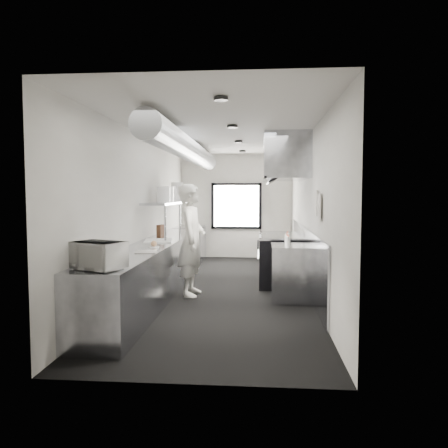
% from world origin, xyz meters
% --- Properties ---
extents(floor, '(3.00, 8.00, 0.01)m').
position_xyz_m(floor, '(0.00, 0.00, 0.00)').
color(floor, black).
rests_on(floor, ground).
extents(ceiling, '(3.00, 8.00, 0.01)m').
position_xyz_m(ceiling, '(0.00, 0.00, 2.80)').
color(ceiling, beige).
rests_on(ceiling, wall_back).
extents(wall_back, '(3.00, 0.02, 2.80)m').
position_xyz_m(wall_back, '(0.00, 4.00, 1.40)').
color(wall_back, silver).
rests_on(wall_back, floor).
extents(wall_front, '(3.00, 0.02, 2.80)m').
position_xyz_m(wall_front, '(0.00, -4.00, 1.40)').
color(wall_front, silver).
rests_on(wall_front, floor).
extents(wall_left, '(0.02, 8.00, 2.80)m').
position_xyz_m(wall_left, '(-1.50, 0.00, 1.40)').
color(wall_left, silver).
rests_on(wall_left, floor).
extents(wall_right, '(0.02, 8.00, 2.80)m').
position_xyz_m(wall_right, '(1.50, 0.00, 1.40)').
color(wall_right, silver).
rests_on(wall_right, floor).
extents(wall_cladding, '(0.03, 5.50, 1.10)m').
position_xyz_m(wall_cladding, '(1.48, 0.30, 0.55)').
color(wall_cladding, gray).
rests_on(wall_cladding, wall_right).
extents(hvac_duct, '(0.40, 6.40, 0.40)m').
position_xyz_m(hvac_duct, '(-0.70, 0.40, 2.55)').
color(hvac_duct, gray).
rests_on(hvac_duct, ceiling).
extents(service_window, '(1.36, 0.05, 1.25)m').
position_xyz_m(service_window, '(0.00, 3.96, 1.40)').
color(service_window, silver).
rests_on(service_window, wall_back).
extents(exhaust_hood, '(0.81, 2.20, 0.88)m').
position_xyz_m(exhaust_hood, '(1.10, 0.70, 2.39)').
color(exhaust_hood, gray).
rests_on(exhaust_hood, ceiling).
extents(prep_counter, '(0.70, 6.00, 0.90)m').
position_xyz_m(prep_counter, '(-1.15, -0.50, 0.45)').
color(prep_counter, gray).
rests_on(prep_counter, floor).
extents(pass_shelf, '(0.45, 3.00, 0.68)m').
position_xyz_m(pass_shelf, '(-1.19, 1.00, 1.54)').
color(pass_shelf, gray).
rests_on(pass_shelf, prep_counter).
extents(range, '(0.88, 1.60, 0.94)m').
position_xyz_m(range, '(1.04, 0.70, 0.47)').
color(range, black).
rests_on(range, floor).
extents(bottle_station, '(0.65, 0.80, 0.90)m').
position_xyz_m(bottle_station, '(1.15, -0.70, 0.45)').
color(bottle_station, gray).
rests_on(bottle_station, floor).
extents(far_work_table, '(0.70, 1.20, 0.90)m').
position_xyz_m(far_work_table, '(-1.15, 3.20, 0.45)').
color(far_work_table, gray).
rests_on(far_work_table, floor).
extents(notice_sheet_a, '(0.02, 0.28, 0.38)m').
position_xyz_m(notice_sheet_a, '(1.47, -1.20, 1.60)').
color(notice_sheet_a, beige).
rests_on(notice_sheet_a, wall_right).
extents(notice_sheet_b, '(0.02, 0.28, 0.38)m').
position_xyz_m(notice_sheet_b, '(1.47, -1.55, 1.55)').
color(notice_sheet_b, beige).
rests_on(notice_sheet_b, wall_right).
extents(line_cook, '(0.47, 0.70, 1.90)m').
position_xyz_m(line_cook, '(-0.52, -0.50, 0.95)').
color(line_cook, silver).
rests_on(line_cook, floor).
extents(microwave, '(0.62, 0.56, 0.31)m').
position_xyz_m(microwave, '(-1.15, -3.15, 1.05)').
color(microwave, silver).
rests_on(microwave, prep_counter).
extents(deli_tub_a, '(0.16, 0.16, 0.10)m').
position_xyz_m(deli_tub_a, '(-1.27, -2.52, 0.95)').
color(deli_tub_a, beige).
rests_on(deli_tub_a, prep_counter).
extents(deli_tub_b, '(0.17, 0.17, 0.10)m').
position_xyz_m(deli_tub_b, '(-1.28, -2.65, 0.95)').
color(deli_tub_b, beige).
rests_on(deli_tub_b, prep_counter).
extents(newspaper, '(0.35, 0.41, 0.01)m').
position_xyz_m(newspaper, '(-1.00, -1.70, 0.90)').
color(newspaper, silver).
rests_on(newspaper, prep_counter).
extents(small_plate, '(0.21, 0.21, 0.01)m').
position_xyz_m(small_plate, '(-1.01, -1.20, 0.91)').
color(small_plate, white).
rests_on(small_plate, prep_counter).
extents(pastry, '(0.09, 0.09, 0.09)m').
position_xyz_m(pastry, '(-1.01, -1.20, 0.96)').
color(pastry, tan).
rests_on(pastry, small_plate).
extents(cutting_board, '(0.57, 0.70, 0.02)m').
position_xyz_m(cutting_board, '(-1.14, -0.31, 0.91)').
color(cutting_board, white).
rests_on(cutting_board, prep_counter).
extents(knife_block, '(0.15, 0.22, 0.22)m').
position_xyz_m(knife_block, '(-1.30, 0.61, 1.01)').
color(knife_block, '#4F2E1B').
rests_on(knife_block, prep_counter).
extents(plate_stack_a, '(0.34, 0.34, 0.30)m').
position_xyz_m(plate_stack_a, '(-1.20, 0.40, 1.72)').
color(plate_stack_a, white).
rests_on(plate_stack_a, pass_shelf).
extents(plate_stack_b, '(0.30, 0.30, 0.30)m').
position_xyz_m(plate_stack_b, '(-1.17, 0.66, 1.72)').
color(plate_stack_b, white).
rests_on(plate_stack_b, pass_shelf).
extents(plate_stack_c, '(0.30, 0.30, 0.32)m').
position_xyz_m(plate_stack_c, '(-1.19, 1.06, 1.73)').
color(plate_stack_c, white).
rests_on(plate_stack_c, pass_shelf).
extents(plate_stack_d, '(0.35, 0.35, 0.41)m').
position_xyz_m(plate_stack_d, '(-1.17, 1.67, 1.77)').
color(plate_stack_d, white).
rests_on(plate_stack_d, pass_shelf).
extents(squeeze_bottle_a, '(0.07, 0.07, 0.17)m').
position_xyz_m(squeeze_bottle_a, '(1.08, -1.01, 0.98)').
color(squeeze_bottle_a, white).
rests_on(squeeze_bottle_a, bottle_station).
extents(squeeze_bottle_b, '(0.07, 0.07, 0.16)m').
position_xyz_m(squeeze_bottle_b, '(1.07, -0.89, 0.98)').
color(squeeze_bottle_b, white).
rests_on(squeeze_bottle_b, bottle_station).
extents(squeeze_bottle_c, '(0.07, 0.07, 0.17)m').
position_xyz_m(squeeze_bottle_c, '(1.06, -0.74, 0.99)').
color(squeeze_bottle_c, white).
rests_on(squeeze_bottle_c, bottle_station).
extents(squeeze_bottle_d, '(0.07, 0.07, 0.19)m').
position_xyz_m(squeeze_bottle_d, '(1.09, -0.57, 0.99)').
color(squeeze_bottle_d, white).
rests_on(squeeze_bottle_d, bottle_station).
extents(squeeze_bottle_e, '(0.06, 0.06, 0.17)m').
position_xyz_m(squeeze_bottle_e, '(1.10, -0.39, 0.98)').
color(squeeze_bottle_e, white).
rests_on(squeeze_bottle_e, bottle_station).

